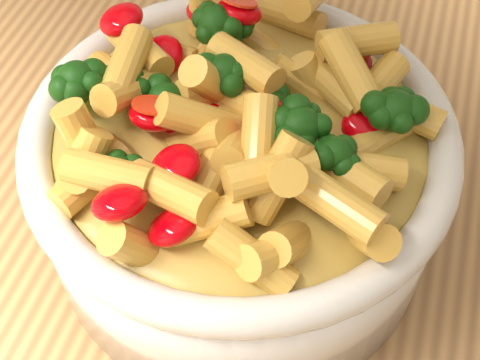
# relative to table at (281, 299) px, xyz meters

# --- Properties ---
(table) EXTENTS (1.20, 0.80, 0.90)m
(table) POSITION_rel_table_xyz_m (0.00, 0.00, 0.00)
(table) COLOR #B2824C
(table) RESTS_ON ground
(serving_bowl) EXTENTS (0.26, 0.26, 0.11)m
(serving_bowl) POSITION_rel_table_xyz_m (-0.03, -0.01, 0.16)
(serving_bowl) COLOR silver
(serving_bowl) RESTS_ON table
(pasta_salad) EXTENTS (0.20, 0.20, 0.05)m
(pasta_salad) POSITION_rel_table_xyz_m (-0.03, -0.01, 0.23)
(pasta_salad) COLOR gold
(pasta_salad) RESTS_ON serving_bowl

